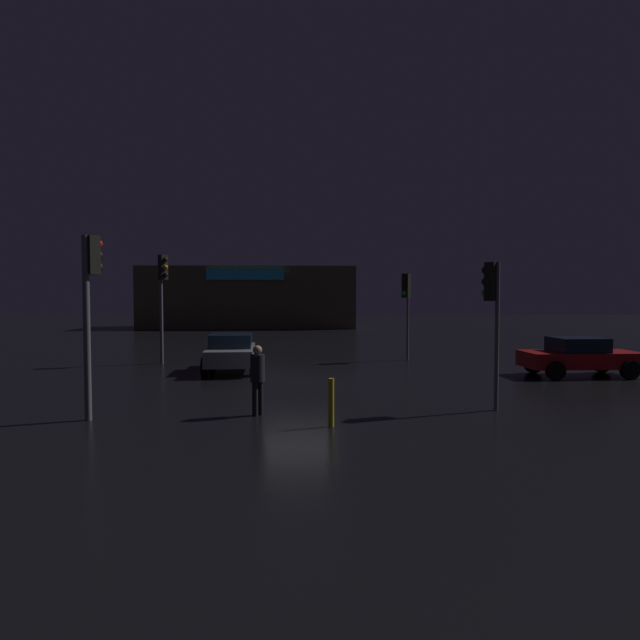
{
  "coord_description": "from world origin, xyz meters",
  "views": [
    {
      "loc": [
        0.04,
        -18.12,
        2.84
      ],
      "look_at": [
        0.98,
        5.24,
        1.8
      ],
      "focal_mm": 30.57,
      "sensor_mm": 36.0,
      "label": 1
    }
  ],
  "objects": [
    {
      "name": "traffic_signal_main",
      "position": [
        -4.69,
        -5.53,
        2.92
      ],
      "size": [
        0.41,
        0.43,
        4.21
      ],
      "color": "#595B60",
      "rests_on": "ground"
    },
    {
      "name": "bollard_kerb_a",
      "position": [
        0.76,
        -6.44,
        0.53
      ],
      "size": [
        0.12,
        0.12,
        1.06
      ],
      "primitive_type": "cylinder",
      "color": "gold",
      "rests_on": "ground"
    },
    {
      "name": "store_building",
      "position": [
        -4.35,
        30.86,
        2.68
      ],
      "size": [
        18.56,
        6.72,
        5.36
      ],
      "color": "brown",
      "rests_on": "ground"
    },
    {
      "name": "car_far",
      "position": [
        9.97,
        0.64,
        0.71
      ],
      "size": [
        3.98,
        1.96,
        1.37
      ],
      "color": "#A51414",
      "rests_on": "ground"
    },
    {
      "name": "traffic_signal_opposite",
      "position": [
        -5.58,
        4.74,
        3.28
      ],
      "size": [
        0.43,
        0.41,
        4.54
      ],
      "color": "#595B60",
      "rests_on": "ground"
    },
    {
      "name": "pedestrian",
      "position": [
        -0.92,
        -5.26,
        0.97
      ],
      "size": [
        0.48,
        0.48,
        1.67
      ],
      "color": "black",
      "rests_on": "ground"
    },
    {
      "name": "car_near",
      "position": [
        -2.47,
        2.35,
        0.75
      ],
      "size": [
        2.08,
        3.96,
        1.41
      ],
      "color": "slate",
      "rests_on": "ground"
    },
    {
      "name": "ground_plane",
      "position": [
        0.0,
        0.0,
        0.0
      ],
      "size": [
        120.0,
        120.0,
        0.0
      ],
      "primitive_type": "plane",
      "color": "black"
    },
    {
      "name": "traffic_signal_cross_right",
      "position": [
        4.85,
        -4.81,
        2.82
      ],
      "size": [
        0.42,
        0.42,
        3.67
      ],
      "color": "#595B60",
      "rests_on": "ground"
    },
    {
      "name": "traffic_signal_cross_left",
      "position": [
        4.77,
        5.48,
        2.88
      ],
      "size": [
        0.41,
        0.43,
        3.8
      ],
      "color": "#595B60",
      "rests_on": "ground"
    }
  ]
}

